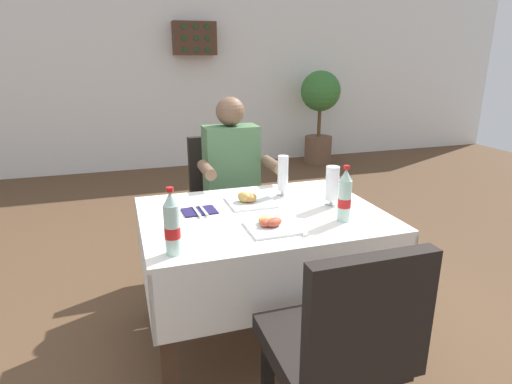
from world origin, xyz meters
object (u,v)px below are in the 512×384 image
at_px(beer_glass_left, 283,175).
at_px(napkin_cutlery_set, 199,211).
at_px(plate_far_diner, 249,200).
at_px(cola_bottle_secondary, 345,197).
at_px(plate_near_camera, 270,225).
at_px(potted_plant_corner, 320,106).
at_px(main_dining_table, 262,242).
at_px(seated_diner_far, 234,180).
at_px(wall_bottle_rack, 194,38).
at_px(chair_near_camera_side, 340,345).
at_px(beer_glass_middle, 332,186).
at_px(cola_bottle_primary, 172,225).
at_px(chair_far_diner_seat, 223,198).

relative_size(beer_glass_left, napkin_cutlery_set, 1.22).
xyz_separation_m(plate_far_diner, cola_bottle_secondary, (0.36, -0.38, 0.10)).
distance_m(plate_near_camera, potted_plant_corner, 4.41).
bearing_deg(main_dining_table, napkin_cutlery_set, 160.29).
bearing_deg(potted_plant_corner, plate_near_camera, -118.93).
bearing_deg(beer_glass_left, seated_diner_far, 106.51).
relative_size(seated_diner_far, plate_far_diner, 5.14).
relative_size(cola_bottle_secondary, potted_plant_corner, 0.21).
bearing_deg(wall_bottle_rack, napkin_cutlery_set, -100.36).
bearing_deg(potted_plant_corner, chair_near_camera_side, -115.07).
distance_m(main_dining_table, wall_bottle_rack, 4.14).
relative_size(seated_diner_far, potted_plant_corner, 0.96).
bearing_deg(beer_glass_middle, chair_near_camera_side, -114.85).
bearing_deg(cola_bottle_primary, cola_bottle_secondary, 7.92).
bearing_deg(napkin_cutlery_set, plate_near_camera, -49.64).
xyz_separation_m(seated_diner_far, plate_near_camera, (-0.08, -0.95, 0.05)).
bearing_deg(potted_plant_corner, wall_bottle_rack, 169.40).
xyz_separation_m(beer_glass_left, beer_glass_middle, (0.19, -0.24, -0.01)).
relative_size(chair_far_diner_seat, plate_far_diner, 3.96).
bearing_deg(cola_bottle_primary, main_dining_table, 34.85).
height_order(chair_far_diner_seat, cola_bottle_secondary, cola_bottle_secondary).
relative_size(chair_near_camera_side, potted_plant_corner, 0.74).
height_order(main_dining_table, chair_far_diner_seat, chair_far_diner_seat).
height_order(plate_far_diner, wall_bottle_rack, wall_bottle_rack).
distance_m(plate_near_camera, cola_bottle_primary, 0.49).
xyz_separation_m(chair_far_diner_seat, plate_near_camera, (-0.03, -1.06, 0.21)).
xyz_separation_m(chair_near_camera_side, cola_bottle_primary, (-0.49, 0.50, 0.32)).
height_order(main_dining_table, cola_bottle_primary, cola_bottle_primary).
xyz_separation_m(seated_diner_far, wall_bottle_rack, (0.35, 3.23, 1.01)).
xyz_separation_m(beer_glass_middle, cola_bottle_primary, (-0.88, -0.33, 0.01)).
bearing_deg(beer_glass_middle, napkin_cutlery_set, 169.82).
bearing_deg(chair_far_diner_seat, potted_plant_corner, 53.12).
relative_size(chair_near_camera_side, seated_diner_far, 0.77).
xyz_separation_m(beer_glass_left, cola_bottle_primary, (-0.69, -0.57, 0.00)).
height_order(main_dining_table, beer_glass_left, beer_glass_left).
bearing_deg(seated_diner_far, potted_plant_corner, 54.78).
bearing_deg(plate_far_diner, chair_far_diner_seat, 88.29).
distance_m(chair_near_camera_side, plate_near_camera, 0.67).
bearing_deg(wall_bottle_rack, beer_glass_middle, -90.24).
bearing_deg(beer_glass_middle, wall_bottle_rack, 89.76).
distance_m(cola_bottle_secondary, napkin_cutlery_set, 0.74).
distance_m(seated_diner_far, plate_near_camera, 0.95).
relative_size(chair_far_diner_seat, cola_bottle_secondary, 3.51).
bearing_deg(seated_diner_far, beer_glass_left, -73.49).
bearing_deg(beer_glass_left, napkin_cutlery_set, -167.17).
distance_m(chair_near_camera_side, wall_bottle_rack, 4.96).
height_order(beer_glass_left, wall_bottle_rack, wall_bottle_rack).
distance_m(beer_glass_left, wall_bottle_rack, 3.84).
distance_m(plate_far_diner, napkin_cutlery_set, 0.29).
bearing_deg(cola_bottle_primary, beer_glass_middle, 20.53).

